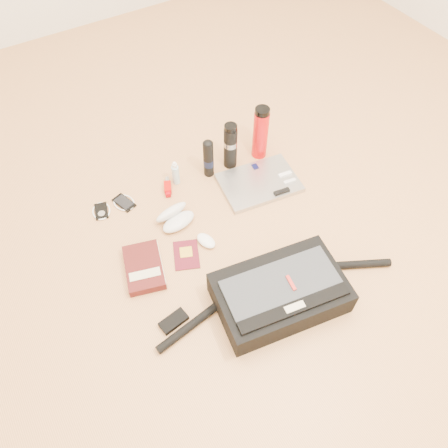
# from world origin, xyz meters

# --- Properties ---
(ground) EXTENTS (4.00, 4.00, 0.00)m
(ground) POSITION_xyz_m (0.00, 0.00, 0.00)
(ground) COLOR tan
(ground) RESTS_ON ground
(messenger_bag) EXTENTS (0.98, 0.37, 0.14)m
(messenger_bag) POSITION_xyz_m (-0.00, -0.32, 0.06)
(messenger_bag) COLOR black
(messenger_bag) RESTS_ON ground
(laptop) EXTENTS (0.39, 0.30, 0.03)m
(laptop) POSITION_xyz_m (0.27, 0.22, 0.01)
(laptop) COLOR #A5A5A8
(laptop) RESTS_ON ground
(book) EXTENTS (0.20, 0.25, 0.04)m
(book) POSITION_xyz_m (-0.39, 0.07, 0.02)
(book) COLOR #441111
(book) RESTS_ON ground
(passport) EXTENTS (0.15, 0.17, 0.01)m
(passport) POSITION_xyz_m (-0.21, 0.05, 0.00)
(passport) COLOR #520E1A
(passport) RESTS_ON ground
(mouse) EXTENTS (0.08, 0.11, 0.03)m
(mouse) POSITION_xyz_m (-0.11, 0.06, 0.02)
(mouse) COLOR white
(mouse) RESTS_ON ground
(sunglasses_case) EXTENTS (0.18, 0.16, 0.09)m
(sunglasses_case) POSITION_xyz_m (-0.16, 0.23, 0.03)
(sunglasses_case) COLOR silver
(sunglasses_case) RESTS_ON ground
(ipod) EXTENTS (0.10, 0.10, 0.01)m
(ipod) POSITION_xyz_m (-0.42, 0.45, 0.01)
(ipod) COLOR black
(ipod) RESTS_ON ground
(phone) EXTENTS (0.11, 0.12, 0.01)m
(phone) POSITION_xyz_m (-0.32, 0.44, 0.01)
(phone) COLOR black
(phone) RESTS_ON ground
(inhaler) EXTENTS (0.07, 0.11, 0.03)m
(inhaler) POSITION_xyz_m (-0.11, 0.42, 0.01)
(inhaler) COLOR #B30904
(inhaler) RESTS_ON ground
(spray_bottle) EXTENTS (0.04, 0.04, 0.13)m
(spray_bottle) POSITION_xyz_m (-0.05, 0.43, 0.06)
(spray_bottle) COLOR #ABD3E5
(spray_bottle) RESTS_ON ground
(aerosol_can) EXTENTS (0.05, 0.05, 0.21)m
(aerosol_can) POSITION_xyz_m (0.11, 0.40, 0.10)
(aerosol_can) COLOR black
(aerosol_can) RESTS_ON ground
(thermos_black) EXTENTS (0.07, 0.07, 0.24)m
(thermos_black) POSITION_xyz_m (0.22, 0.40, 0.12)
(thermos_black) COLOR black
(thermos_black) RESTS_ON ground
(thermos_red) EXTENTS (0.09, 0.09, 0.28)m
(thermos_red) POSITION_xyz_m (0.38, 0.39, 0.14)
(thermos_red) COLOR red
(thermos_red) RESTS_ON ground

